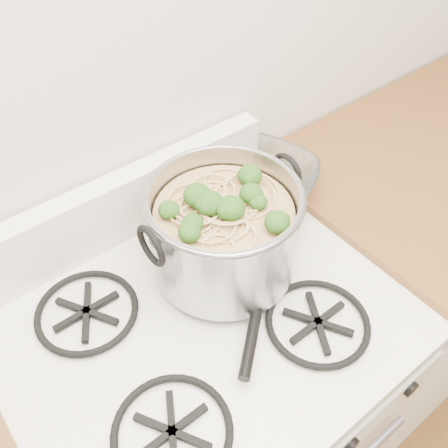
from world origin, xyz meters
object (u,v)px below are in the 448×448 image
gas_range (208,419)px  glass_bowl (251,188)px  stock_pot (224,232)px  spatula (265,267)px

gas_range → glass_bowl: bearing=34.9°
glass_bowl → stock_pot: bearing=-144.6°
gas_range → stock_pot: size_ratio=2.75×
stock_pot → spatula: size_ratio=1.08×
gas_range → spatula: size_ratio=2.98×
gas_range → glass_bowl: 0.62m
stock_pot → glass_bowl: size_ratio=2.83×
spatula → glass_bowl: glass_bowl is taller
spatula → glass_bowl: bearing=106.6°
spatula → glass_bowl: 0.24m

